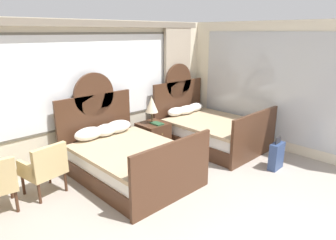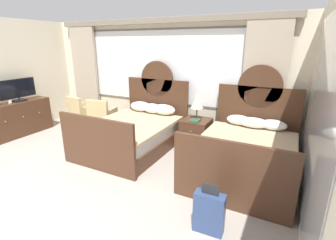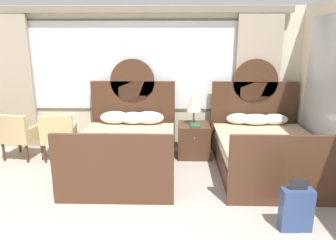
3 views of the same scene
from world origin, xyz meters
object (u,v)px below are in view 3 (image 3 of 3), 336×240
object	(u,v)px
armchair_by_window_centre	(19,134)
armchair_by_window_left	(59,134)
book_on_nightstand	(195,125)
nightstand_between_beds	(194,140)
suitcase_on_floor	(296,209)
bed_near_mirror	(266,150)
bed_near_window	(126,148)
table_lamp_on_nightstand	(194,102)

from	to	relation	value
armchair_by_window_centre	armchair_by_window_left	bearing A→B (deg)	0.02
book_on_nightstand	armchair_by_window_left	world-z (taller)	armchair_by_window_left
nightstand_between_beds	book_on_nightstand	bearing A→B (deg)	-81.56
armchair_by_window_centre	suitcase_on_floor	xyz separation A→B (m)	(4.18, -2.08, -0.22)
book_on_nightstand	suitcase_on_floor	xyz separation A→B (m)	(1.03, -2.18, -0.37)
bed_near_mirror	armchair_by_window_left	xyz separation A→B (m)	(-3.56, 0.42, 0.12)
nightstand_between_beds	armchair_by_window_centre	world-z (taller)	armchair_by_window_centre
nightstand_between_beds	armchair_by_window_centre	distance (m)	3.15
suitcase_on_floor	book_on_nightstand	bearing A→B (deg)	115.29
bed_near_window	armchair_by_window_left	size ratio (longest dim) A/B	2.57
bed_near_mirror	book_on_nightstand	xyz separation A→B (m)	(-1.13, 0.52, 0.27)
bed_near_window	suitcase_on_floor	bearing A→B (deg)	-37.24
table_lamp_on_nightstand	armchair_by_window_centre	world-z (taller)	table_lamp_on_nightstand
suitcase_on_floor	table_lamp_on_nightstand	bearing A→B (deg)	114.42
book_on_nightstand	nightstand_between_beds	bearing A→B (deg)	98.44
armchair_by_window_left	armchair_by_window_centre	bearing A→B (deg)	-179.98
bed_near_mirror	nightstand_between_beds	distance (m)	1.31
bed_near_mirror	table_lamp_on_nightstand	size ratio (longest dim) A/B	3.76
armchair_by_window_left	suitcase_on_floor	world-z (taller)	armchair_by_window_left
book_on_nightstand	suitcase_on_floor	world-z (taller)	book_on_nightstand
nightstand_between_beds	suitcase_on_floor	xyz separation A→B (m)	(1.05, -2.29, -0.05)
bed_near_window	book_on_nightstand	world-z (taller)	bed_near_window
armchair_by_window_centre	suitcase_on_floor	size ratio (longest dim) A/B	1.34
table_lamp_on_nightstand	suitcase_on_floor	bearing A→B (deg)	-65.58
book_on_nightstand	armchair_by_window_centre	xyz separation A→B (m)	(-3.15, -0.10, -0.15)
table_lamp_on_nightstand	armchair_by_window_left	distance (m)	2.48
bed_near_mirror	table_lamp_on_nightstand	bearing A→B (deg)	150.15
armchair_by_window_left	armchair_by_window_centre	size ratio (longest dim) A/B	1.00
bed_near_mirror	suitcase_on_floor	distance (m)	1.66
table_lamp_on_nightstand	bed_near_mirror	bearing A→B (deg)	-29.85
armchair_by_window_left	book_on_nightstand	bearing A→B (deg)	2.37
bed_near_window	table_lamp_on_nightstand	xyz separation A→B (m)	(1.14, 0.65, 0.65)
book_on_nightstand	armchair_by_window_left	xyz separation A→B (m)	(-2.43, -0.10, -0.15)
bed_near_window	nightstand_between_beds	xyz separation A→B (m)	(1.14, 0.63, -0.06)
book_on_nightstand	suitcase_on_floor	distance (m)	2.44
nightstand_between_beds	table_lamp_on_nightstand	bearing A→B (deg)	102.79
armchair_by_window_centre	bed_near_window	bearing A→B (deg)	-11.70
book_on_nightstand	armchair_by_window_left	distance (m)	2.44
armchair_by_window_centre	suitcase_on_floor	bearing A→B (deg)	-26.41
nightstand_between_beds	table_lamp_on_nightstand	size ratio (longest dim) A/B	1.05
nightstand_between_beds	armchair_by_window_left	bearing A→B (deg)	-174.93
table_lamp_on_nightstand	suitcase_on_floor	world-z (taller)	table_lamp_on_nightstand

